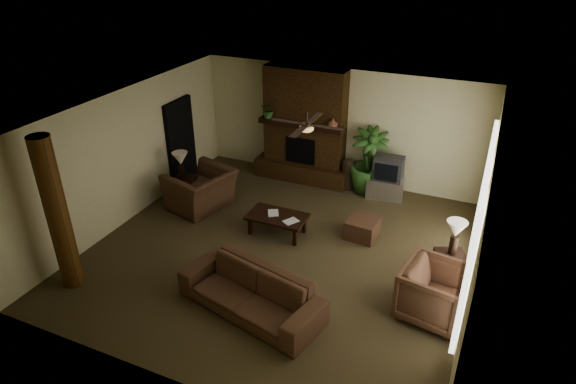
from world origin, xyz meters
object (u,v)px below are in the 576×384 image
at_px(tv_stand, 385,187).
at_px(floor_plant, 367,174).
at_px(log_column, 57,215).
at_px(armchair_right, 435,291).
at_px(lamp_right, 456,232).
at_px(side_table_left, 186,189).
at_px(lamp_left, 180,161).
at_px(coffee_table, 277,218).
at_px(armchair_left, 200,184).
at_px(ottoman, 362,228).
at_px(floor_vase, 348,172).
at_px(sofa, 251,286).
at_px(side_table_right, 449,267).

height_order(tv_stand, floor_plant, floor_plant).
relative_size(log_column, tv_stand, 3.29).
xyz_separation_m(armchair_right, lamp_right, (0.11, 1.11, 0.49)).
relative_size(tv_stand, side_table_left, 1.55).
bearing_deg(floor_plant, log_column, -124.70).
bearing_deg(tv_stand, log_column, -137.39).
relative_size(tv_stand, lamp_left, 1.31).
bearing_deg(lamp_right, floor_plant, 129.85).
height_order(coffee_table, tv_stand, tv_stand).
bearing_deg(tv_stand, lamp_right, -64.43).
xyz_separation_m(floor_plant, side_table_left, (-3.73, -2.11, -0.17)).
xyz_separation_m(armchair_left, ottoman, (3.68, 0.25, -0.39)).
distance_m(armchair_right, side_table_left, 6.16).
bearing_deg(floor_vase, lamp_right, -44.68).
xyz_separation_m(sofa, lamp_left, (-3.18, 2.74, 0.52)).
bearing_deg(sofa, ottoman, 83.35).
bearing_deg(armchair_left, lamp_left, -87.59).
bearing_deg(armchair_right, armchair_left, 83.50).
height_order(log_column, tv_stand, log_column).
relative_size(armchair_left, lamp_right, 2.07).
relative_size(tv_stand, side_table_right, 1.55).
bearing_deg(lamp_left, floor_plant, 29.49).
distance_m(armchair_left, side_table_right, 5.52).
distance_m(floor_vase, lamp_right, 3.90).
distance_m(lamp_left, lamp_right, 6.08).
relative_size(log_column, side_table_left, 5.09).
relative_size(floor_plant, side_table_left, 2.87).
distance_m(armchair_left, tv_stand, 4.28).
relative_size(ottoman, lamp_left, 0.92).
relative_size(lamp_left, side_table_right, 1.18).
bearing_deg(armchair_right, floor_plant, 39.39).
xyz_separation_m(side_table_left, side_table_right, (6.01, -0.67, 0.00)).
distance_m(sofa, lamp_left, 4.23).
relative_size(log_column, lamp_left, 4.31).
height_order(log_column, floor_plant, log_column).
bearing_deg(floor_vase, coffee_table, -105.41).
bearing_deg(coffee_table, tv_stand, 56.41).
distance_m(tv_stand, floor_vase, 0.96).
distance_m(floor_vase, lamp_left, 3.97).
relative_size(coffee_table, lamp_left, 1.85).
bearing_deg(ottoman, lamp_left, -178.27).
xyz_separation_m(coffee_table, lamp_left, (-2.60, 0.45, 0.63)).
bearing_deg(coffee_table, log_column, -132.05).
xyz_separation_m(ottoman, side_table_left, (-4.20, -0.10, 0.08)).
xyz_separation_m(log_column, armchair_right, (5.99, 1.68, -0.89)).
bearing_deg(floor_plant, lamp_left, -150.51).
xyz_separation_m(ottoman, tv_stand, (0.00, 1.90, 0.05)).
distance_m(log_column, lamp_right, 6.72).
xyz_separation_m(armchair_left, floor_plant, (3.21, 2.25, -0.15)).
distance_m(sofa, tv_stand, 4.89).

